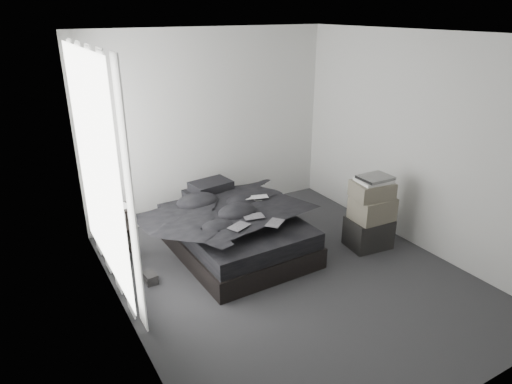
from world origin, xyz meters
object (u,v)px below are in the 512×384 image
laptop (257,194)px  bed (236,241)px  side_stand (120,235)px  box_lower (368,232)px

laptop → bed: bearing=-154.5°
bed → side_stand: side_stand is taller
bed → laptop: laptop is taller
bed → box_lower: 1.68m
side_stand → bed: bearing=-19.8°
bed → laptop: (0.34, 0.05, 0.55)m
laptop → side_stand: bearing=-177.5°
bed → side_stand: 1.39m
laptop → box_lower: laptop is taller
laptop → box_lower: size_ratio=0.57×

